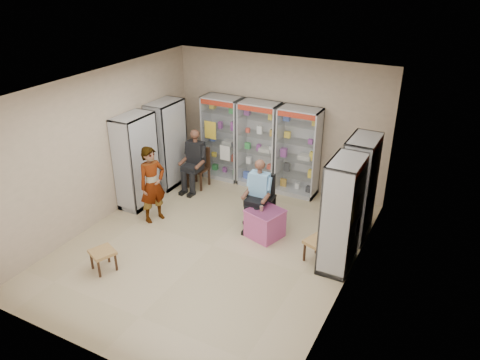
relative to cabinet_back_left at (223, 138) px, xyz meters
The scene contains 18 objects.
floor 3.18m from the cabinet_back_left, 64.54° to the right, with size 6.00×6.00×0.00m, color tan.
room_shell 3.18m from the cabinet_back_left, 64.54° to the right, with size 5.02×6.02×3.01m.
cabinet_back_left is the anchor object (origin of this frame).
cabinet_back_mid 0.95m from the cabinet_back_left, ahead, with size 0.90×0.50×2.00m, color #AEAFB5.
cabinet_back_right 1.90m from the cabinet_back_left, ahead, with size 0.90×0.50×2.00m, color #A4A6AB.
cabinet_right_far 3.71m from the cabinet_back_left, 17.75° to the right, with size 0.50×0.90×2.00m, color #AFB1B6.
cabinet_right_near 4.18m from the cabinet_back_left, 32.28° to the right, with size 0.50×0.90×2.00m, color #AFB2B7.
cabinet_left_far 1.32m from the cabinet_back_left, 135.00° to the right, with size 0.50×0.90×2.00m, color #B2B5B9.
cabinet_left_near 2.23m from the cabinet_back_left, 114.61° to the right, with size 0.50×0.90×2.00m, color #A2A4A9.
wooden_chair 0.94m from the cabinet_back_left, 108.90° to the right, with size 0.42×0.42×0.94m, color black.
seated_customer 0.88m from the cabinet_back_left, 107.77° to the right, with size 0.44×0.60×1.34m, color black, non-canonical shape.
office_chair 2.40m from the cabinet_back_left, 42.08° to the right, with size 0.57×0.57×1.05m, color black.
seated_shopkeeper 2.41m from the cabinet_back_left, 42.97° to the right, with size 0.44×0.61×1.33m, color #679CCD, non-canonical shape.
pink_trunk 2.92m from the cabinet_back_left, 44.24° to the right, with size 0.59×0.57×0.57m, color #B84990.
tea_glass 2.85m from the cabinet_back_left, 45.76° to the right, with size 0.07×0.07×0.10m, color #601208.
woven_stool_a 4.01m from the cabinet_back_left, 35.44° to the right, with size 0.42×0.42×0.42m, color #A78546.
woven_stool_b 4.29m from the cabinet_back_left, 89.75° to the right, with size 0.38×0.38×0.38m, color #AF9149.
standing_man 2.45m from the cabinet_back_left, 95.52° to the right, with size 0.58×0.38×1.59m, color gray.
Camera 1 is at (3.84, -6.26, 4.92)m, focal length 35.00 mm.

